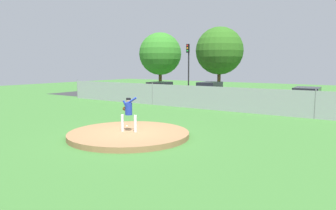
% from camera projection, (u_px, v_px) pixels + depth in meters
% --- Properties ---
extents(ground_plane, '(80.00, 80.00, 0.00)m').
position_uv_depth(ground_plane, '(194.00, 119.00, 19.34)').
color(ground_plane, '#386B2D').
extents(asphalt_strip, '(44.00, 7.00, 0.01)m').
position_uv_depth(asphalt_strip, '(244.00, 104.00, 26.32)').
color(asphalt_strip, '#2B2B2D').
rests_on(asphalt_strip, ground_plane).
extents(pitchers_mound, '(5.50, 5.50, 0.24)m').
position_uv_depth(pitchers_mound, '(129.00, 134.00, 14.39)').
color(pitchers_mound, olive).
rests_on(pitchers_mound, ground_plane).
extents(pitcher_youth, '(0.82, 0.33, 1.61)m').
position_uv_depth(pitcher_youth, '(128.00, 111.00, 14.30)').
color(pitcher_youth, silver).
rests_on(pitcher_youth, pitchers_mound).
extents(baseball, '(0.07, 0.07, 0.07)m').
position_uv_depth(baseball, '(127.00, 126.00, 15.53)').
color(baseball, white).
rests_on(baseball, pitchers_mound).
extents(chainlink_fence, '(30.81, 0.07, 1.81)m').
position_uv_depth(chainlink_fence, '(221.00, 99.00, 22.52)').
color(chainlink_fence, gray).
rests_on(chainlink_fence, ground_plane).
extents(parked_car_champagne, '(2.12, 4.50, 1.61)m').
position_uv_depth(parked_car_champagne, '(307.00, 99.00, 23.49)').
color(parked_car_champagne, tan).
rests_on(parked_car_champagne, ground_plane).
extents(parked_car_silver, '(2.01, 4.48, 1.77)m').
position_uv_depth(parked_car_silver, '(210.00, 93.00, 27.86)').
color(parked_car_silver, '#B7BABF').
rests_on(parked_car_silver, ground_plane).
extents(parked_car_red, '(2.08, 4.35, 1.60)m').
position_uv_depth(parked_car_red, '(160.00, 90.00, 31.04)').
color(parked_car_red, '#A81919').
rests_on(parked_car_red, ground_plane).
extents(traffic_cone_orange, '(0.40, 0.40, 0.55)m').
position_uv_depth(traffic_cone_orange, '(244.00, 103.00, 25.20)').
color(traffic_cone_orange, orange).
rests_on(traffic_cone_orange, asphalt_strip).
extents(traffic_light_near, '(0.28, 0.46, 5.43)m').
position_uv_depth(traffic_light_near, '(188.00, 61.00, 33.25)').
color(traffic_light_near, black).
rests_on(traffic_light_near, ground_plane).
extents(tree_leaning_west, '(5.42, 5.42, 7.38)m').
position_uv_depth(tree_leaning_west, '(160.00, 54.00, 40.59)').
color(tree_leaning_west, '#4C331E').
rests_on(tree_leaning_west, ground_plane).
extents(tree_broad_left, '(5.26, 5.26, 7.45)m').
position_uv_depth(tree_broad_left, '(219.00, 51.00, 34.98)').
color(tree_broad_left, '#4C331E').
rests_on(tree_broad_left, ground_plane).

